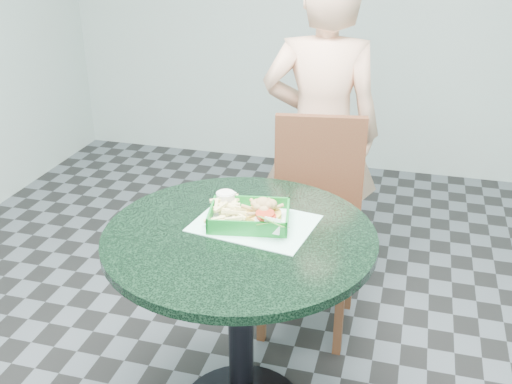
% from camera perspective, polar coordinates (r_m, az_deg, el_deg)
% --- Properties ---
extents(cafe_table, '(0.88, 0.88, 0.75)m').
position_cam_1_polar(cafe_table, '(2.02, -1.51, -8.57)').
color(cafe_table, black).
rests_on(cafe_table, floor).
extents(dining_chair, '(0.39, 0.39, 0.93)m').
position_cam_1_polar(dining_chair, '(2.59, 5.52, -1.80)').
color(dining_chair, brown).
rests_on(dining_chair, floor).
extents(diner_person, '(0.60, 0.43, 1.53)m').
position_cam_1_polar(diner_person, '(2.82, 6.21, 5.60)').
color(diner_person, '#F2BA95').
rests_on(diner_person, floor).
extents(placemat, '(0.42, 0.34, 0.00)m').
position_cam_1_polar(placemat, '(1.98, -0.13, -3.51)').
color(placemat, '#A9F1D9').
rests_on(placemat, cafe_table).
extents(food_basket, '(0.26, 0.19, 0.05)m').
position_cam_1_polar(food_basket, '(1.97, -0.64, -3.09)').
color(food_basket, '#0F7A25').
rests_on(food_basket, placemat).
extents(crab_sandwich, '(0.12, 0.12, 0.07)m').
position_cam_1_polar(crab_sandwich, '(1.96, 0.71, -2.21)').
color(crab_sandwich, gold).
rests_on(crab_sandwich, food_basket).
extents(fries_pile, '(0.13, 0.14, 0.05)m').
position_cam_1_polar(fries_pile, '(2.00, -2.55, -1.94)').
color(fries_pile, '#F0E490').
rests_on(fries_pile, food_basket).
extents(sauce_ramekin, '(0.06, 0.06, 0.04)m').
position_cam_1_polar(sauce_ramekin, '(2.06, -2.39, -0.81)').
color(sauce_ramekin, silver).
rests_on(sauce_ramekin, food_basket).
extents(garnish_cup, '(0.11, 0.11, 0.04)m').
position_cam_1_polar(garnish_cup, '(1.91, 0.84, -3.38)').
color(garnish_cup, silver).
rests_on(garnish_cup, food_basket).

